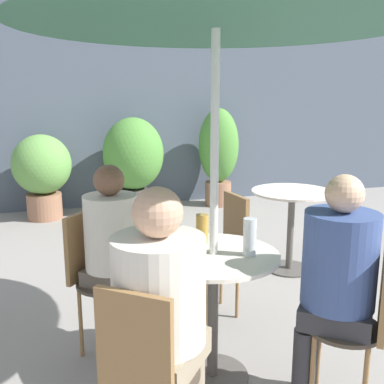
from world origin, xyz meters
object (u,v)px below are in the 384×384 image
object	(u,v)px
cafe_table_far	(291,211)
beer_glass_1	(250,237)
bistro_chair_1	(145,366)
beer_glass_2	(202,229)
bistro_chair_3	(225,243)
seated_person_1	(161,306)
seated_person_2	(335,275)
cafe_table_near	(213,286)
seated_person_0	(113,244)
bistro_chair_0	(95,268)
bistro_chair_2	(363,316)
potted_plant_1	(133,157)
potted_plant_0	(42,170)
potted_plant_2	(219,152)
beer_glass_0	(190,248)

from	to	relation	value
cafe_table_far	beer_glass_1	world-z (taller)	beer_glass_1
bistro_chair_1	beer_glass_2	size ratio (longest dim) A/B	5.30
bistro_chair_3	beer_glass_2	size ratio (longest dim) A/B	5.30
seated_person_1	seated_person_2	distance (m)	0.88
cafe_table_near	beer_glass_2	size ratio (longest dim) A/B	4.46
beer_glass_1	beer_glass_2	xyz separation A→B (m)	(-0.17, 0.27, -0.02)
seated_person_0	bistro_chair_0	bearing A→B (deg)	90.00
cafe_table_far	bistro_chair_2	xyz separation A→B (m)	(-0.60, -1.78, -0.02)
beer_glass_1	potted_plant_1	bearing A→B (deg)	89.83
bistro_chair_3	potted_plant_0	xyz separation A→B (m)	(-1.31, 3.02, 0.10)
bistro_chair_3	potted_plant_2	size ratio (longest dim) A/B	0.63
beer_glass_1	potted_plant_0	xyz separation A→B (m)	(-1.14, 3.81, -0.20)
seated_person_0	bistro_chair_1	bearing A→B (deg)	-140.70
cafe_table_near	potted_plant_1	xyz separation A→B (m)	(0.18, 3.72, 0.21)
bistro_chair_0	bistro_chair_3	world-z (taller)	same
bistro_chair_0	seated_person_0	size ratio (longest dim) A/B	0.74
cafe_table_near	bistro_chair_0	bearing A→B (deg)	140.59
seated_person_2	beer_glass_2	bearing A→B (deg)	-100.92
cafe_table_near	bistro_chair_0	distance (m)	0.76
potted_plant_2	seated_person_1	bearing A→B (deg)	-112.80
cafe_table_far	seated_person_0	world-z (taller)	seated_person_0
bistro_chair_1	beer_glass_0	world-z (taller)	beer_glass_0
cafe_table_near	beer_glass_2	world-z (taller)	beer_glass_2
bistro_chair_2	bistro_chair_1	bearing A→B (deg)	-45.00
bistro_chair_0	seated_person_1	world-z (taller)	seated_person_1
seated_person_1	beer_glass_0	distance (m)	0.46
cafe_table_far	seated_person_2	world-z (taller)	seated_person_2
potted_plant_0	bistro_chair_2	bearing A→B (deg)	-69.68
cafe_table_near	potted_plant_0	size ratio (longest dim) A/B	0.68
seated_person_0	bistro_chair_3	bearing A→B (deg)	-29.70
bistro_chair_1	potted_plant_1	bearing A→B (deg)	-59.38
beer_glass_1	beer_glass_2	bearing A→B (deg)	123.36
seated_person_0	seated_person_1	size ratio (longest dim) A/B	0.96
seated_person_2	beer_glass_0	distance (m)	0.71
beer_glass_2	bistro_chair_3	bearing A→B (deg)	56.70
bistro_chair_1	potted_plant_1	size ratio (longest dim) A/B	0.68
bistro_chair_1	seated_person_1	bearing A→B (deg)	-90.00
bistro_chair_3	potted_plant_1	size ratio (longest dim) A/B	0.68
bistro_chair_1	bistro_chair_2	size ratio (longest dim) A/B	1.00
beer_glass_0	potted_plant_0	distance (m)	3.92
cafe_table_near	potted_plant_0	xyz separation A→B (m)	(-0.97, 3.73, 0.09)
cafe_table_far	seated_person_0	distance (m)	1.90
cafe_table_far	beer_glass_0	distance (m)	1.96
seated_person_0	beer_glass_2	xyz separation A→B (m)	(0.48, -0.21, 0.11)
seated_person_1	seated_person_2	bearing A→B (deg)	-135.06
bistro_chair_2	beer_glass_2	distance (m)	0.94
bistro_chair_1	bistro_chair_3	distance (m)	1.54
beer_glass_0	bistro_chair_0	bearing A→B (deg)	126.34
seated_person_0	beer_glass_2	size ratio (longest dim) A/B	7.13
bistro_chair_1	beer_glass_2	world-z (taller)	beer_glass_2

